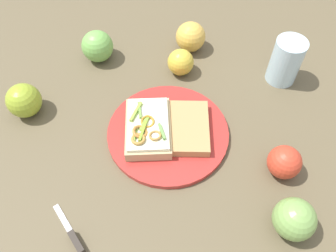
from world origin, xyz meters
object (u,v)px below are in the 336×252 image
object	(u,v)px
bread_slice_side	(188,128)
apple_0	(24,101)
drinking_glass	(286,61)
apple_1	(97,46)
apple_4	(181,62)
apple_3	(294,219)
apple_5	(284,162)
sandwich	(148,128)
plate	(168,133)
knife	(73,237)
apple_2	(191,37)

from	to	relation	value
bread_slice_side	apple_0	size ratio (longest dim) A/B	1.73
drinking_glass	apple_1	bearing A→B (deg)	-163.25
apple_4	drinking_glass	distance (m)	0.26
apple_3	apple_5	bearing A→B (deg)	112.17
sandwich	bread_slice_side	distance (m)	0.09
bread_slice_side	apple_1	bearing A→B (deg)	43.68
sandwich	apple_3	size ratio (longest dim) A/B	2.24
plate	drinking_glass	bearing A→B (deg)	57.11
apple_1	knife	distance (m)	0.49
bread_slice_side	apple_1	world-z (taller)	apple_1
bread_slice_side	apple_4	xyz separation A→B (m)	(-0.10, 0.17, 0.01)
apple_1	apple_5	bearing A→B (deg)	-13.40
apple_5	drinking_glass	size ratio (longest dim) A/B	0.59
plate	apple_2	world-z (taller)	apple_2
apple_2	apple_3	distance (m)	0.54
apple_4	drinking_glass	world-z (taller)	drinking_glass
drinking_glass	plate	bearing A→B (deg)	-122.89
apple_4	bread_slice_side	bearing A→B (deg)	-60.96
apple_3	apple_1	bearing A→B (deg)	157.43
apple_4	apple_2	bearing A→B (deg)	98.14
apple_2	knife	distance (m)	0.58
apple_3	knife	bearing A→B (deg)	-151.33
sandwich	apple_5	world-z (taller)	apple_5
sandwich	plate	bearing A→B (deg)	-88.45
apple_1	apple_0	bearing A→B (deg)	-103.34
drinking_glass	apple_2	bearing A→B (deg)	179.25
apple_3	drinking_glass	xyz separation A→B (m)	(-0.12, 0.38, 0.02)
apple_1	apple_4	distance (m)	0.23
apple_0	apple_5	distance (m)	0.60
sandwich	apple_2	xyz separation A→B (m)	(-0.03, 0.31, 0.01)
apple_0	apple_4	distance (m)	0.39
apple_1	apple_2	distance (m)	0.25
plate	knife	world-z (taller)	knife
sandwich	apple_0	xyz separation A→B (m)	(-0.29, -0.06, 0.01)
sandwich	apple_1	world-z (taller)	apple_1
apple_0	apple_2	size ratio (longest dim) A/B	1.00
apple_3	plate	bearing A→B (deg)	162.77
apple_4	drinking_glass	xyz separation A→B (m)	(0.24, 0.09, 0.03)
apple_1	drinking_glass	size ratio (longest dim) A/B	0.70
sandwich	knife	world-z (taller)	sandwich
plate	apple_5	world-z (taller)	apple_5
apple_0	apple_1	xyz separation A→B (m)	(0.05, 0.23, 0.00)
bread_slice_side	drinking_glass	xyz separation A→B (m)	(0.15, 0.27, 0.04)
apple_1	apple_2	bearing A→B (deg)	34.68
bread_slice_side	apple_1	xyz separation A→B (m)	(-0.32, 0.13, 0.02)
apple_0	drinking_glass	size ratio (longest dim) A/B	0.68
apple_0	apple_4	bearing A→B (deg)	45.48
apple_0	apple_3	bearing A→B (deg)	-0.92
sandwich	apple_3	bearing A→B (deg)	-130.01
plate	apple_0	xyz separation A→B (m)	(-0.33, -0.08, 0.03)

